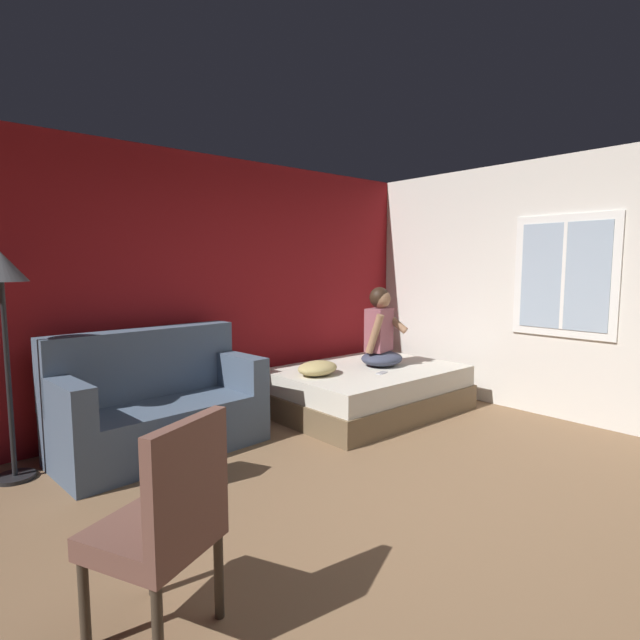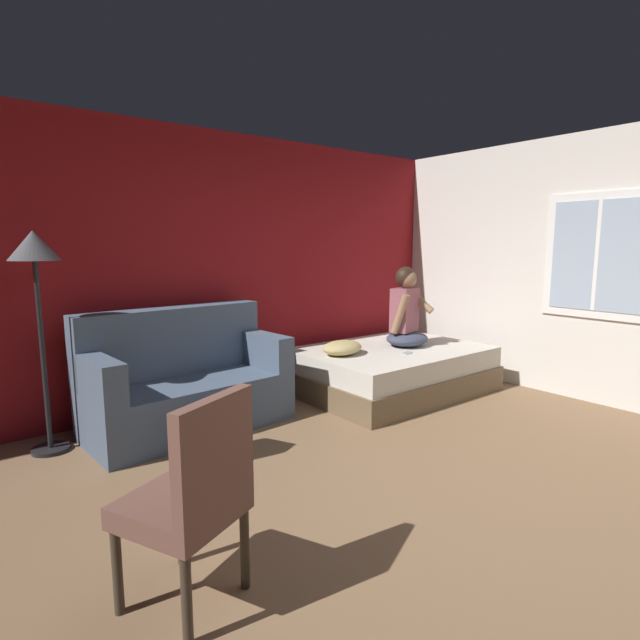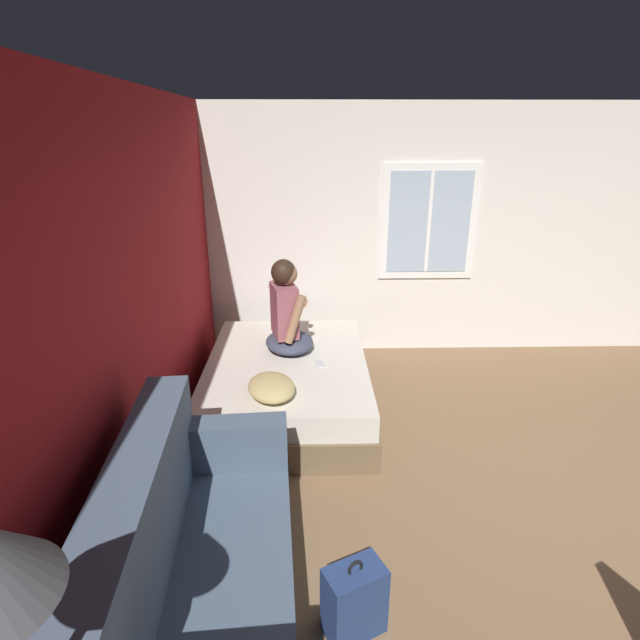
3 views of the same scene
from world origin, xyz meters
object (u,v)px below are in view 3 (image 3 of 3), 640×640
object	(u,v)px
bed	(287,384)
cell_phone	(320,364)
couch	(195,572)
person_seated	(287,315)
backpack	(353,600)
throw_pillow	(271,387)

from	to	relation	value
bed	cell_phone	xyz separation A→B (m)	(-0.09, -0.30, 0.25)
couch	person_seated	size ratio (longest dim) A/B	2.00
backpack	person_seated	bearing A→B (deg)	9.71
bed	throw_pillow	size ratio (longest dim) A/B	4.21
backpack	throw_pillow	world-z (taller)	throw_pillow
bed	couch	world-z (taller)	couch
bed	backpack	bearing A→B (deg)	-169.37
bed	couch	distance (m)	2.25
throw_pillow	cell_phone	xyz separation A→B (m)	(0.54, -0.39, -0.07)
bed	throw_pillow	xyz separation A→B (m)	(-0.64, 0.09, 0.31)
bed	couch	xyz separation A→B (m)	(-2.22, 0.36, 0.16)
throw_pillow	cell_phone	world-z (taller)	throw_pillow
backpack	cell_phone	size ratio (longest dim) A/B	3.18
bed	cell_phone	size ratio (longest dim) A/B	14.03
person_seated	cell_phone	size ratio (longest dim) A/B	6.08
bed	couch	bearing A→B (deg)	170.69
person_seated	cell_phone	distance (m)	0.55
couch	cell_phone	size ratio (longest dim) A/B	12.17
person_seated	cell_phone	world-z (taller)	person_seated
backpack	cell_phone	distance (m)	2.16
person_seated	backpack	distance (m)	2.56
backpack	cell_phone	bearing A→B (deg)	3.25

